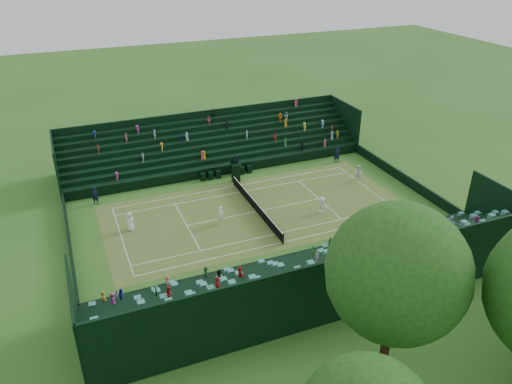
% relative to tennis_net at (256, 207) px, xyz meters
% --- Properties ---
extents(ground, '(160.00, 160.00, 0.00)m').
position_rel_tennis_net_xyz_m(ground, '(0.00, 0.00, -0.53)').
color(ground, '#2C6520').
rests_on(ground, ground).
extents(court_surface, '(12.97, 26.77, 0.01)m').
position_rel_tennis_net_xyz_m(court_surface, '(0.00, 0.00, -0.52)').
color(court_surface, '#427E2A').
rests_on(court_surface, ground).
extents(perimeter_wall_north, '(17.17, 0.20, 1.00)m').
position_rel_tennis_net_xyz_m(perimeter_wall_north, '(0.00, 15.88, -0.03)').
color(perimeter_wall_north, black).
rests_on(perimeter_wall_north, ground).
extents(perimeter_wall_south, '(17.17, 0.20, 1.00)m').
position_rel_tennis_net_xyz_m(perimeter_wall_south, '(0.00, -15.88, -0.03)').
color(perimeter_wall_south, black).
rests_on(perimeter_wall_south, ground).
extents(perimeter_wall_east, '(0.20, 31.77, 1.00)m').
position_rel_tennis_net_xyz_m(perimeter_wall_east, '(8.48, 0.00, -0.03)').
color(perimeter_wall_east, black).
rests_on(perimeter_wall_east, ground).
extents(perimeter_wall_west, '(0.20, 31.77, 1.00)m').
position_rel_tennis_net_xyz_m(perimeter_wall_west, '(-8.48, 0.00, -0.03)').
color(perimeter_wall_west, black).
rests_on(perimeter_wall_west, ground).
extents(north_grandstand, '(6.60, 32.00, 4.90)m').
position_rel_tennis_net_xyz_m(north_grandstand, '(12.66, 0.00, 1.02)').
color(north_grandstand, black).
rests_on(north_grandstand, ground).
extents(south_grandstand, '(6.60, 32.00, 4.90)m').
position_rel_tennis_net_xyz_m(south_grandstand, '(-12.66, 0.00, 1.02)').
color(south_grandstand, black).
rests_on(south_grandstand, ground).
extents(tennis_net, '(11.67, 0.10, 1.06)m').
position_rel_tennis_net_xyz_m(tennis_net, '(0.00, 0.00, 0.00)').
color(tennis_net, black).
rests_on(tennis_net, ground).
extents(umpire_chair, '(0.91, 0.91, 2.85)m').
position_rel_tennis_net_xyz_m(umpire_chair, '(-6.51, 0.48, 0.69)').
color(umpire_chair, black).
rests_on(umpire_chair, ground).
extents(courtside_chairs, '(0.52, 5.49, 1.13)m').
position_rel_tennis_net_xyz_m(courtside_chairs, '(-8.00, -0.03, -0.10)').
color(courtside_chairs, black).
rests_on(courtside_chairs, ground).
extents(player_near_west, '(0.97, 0.82, 1.69)m').
position_rel_tennis_net_xyz_m(player_near_west, '(-1.10, -10.92, 0.32)').
color(player_near_west, white).
rests_on(player_near_west, ground).
extents(player_near_east, '(0.66, 0.48, 1.68)m').
position_rel_tennis_net_xyz_m(player_near_east, '(0.74, -3.55, 0.32)').
color(player_near_east, white).
rests_on(player_near_east, ground).
extents(player_far_west, '(0.95, 0.83, 1.66)m').
position_rel_tennis_net_xyz_m(player_far_west, '(-2.04, 11.98, 0.30)').
color(player_far_west, white).
rests_on(player_far_west, ground).
extents(player_far_east, '(1.18, 1.07, 1.59)m').
position_rel_tennis_net_xyz_m(player_far_east, '(2.38, 5.33, 0.27)').
color(player_far_east, white).
rests_on(player_far_east, ground).
extents(line_judge_north, '(0.65, 0.77, 1.81)m').
position_rel_tennis_net_xyz_m(line_judge_north, '(-6.81, 12.32, 0.38)').
color(line_judge_north, black).
rests_on(line_judge_north, ground).
extents(line_judge_south, '(0.54, 0.70, 1.70)m').
position_rel_tennis_net_xyz_m(line_judge_south, '(-7.02, -13.12, 0.32)').
color(line_judge_south, black).
rests_on(line_judge_south, ground).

